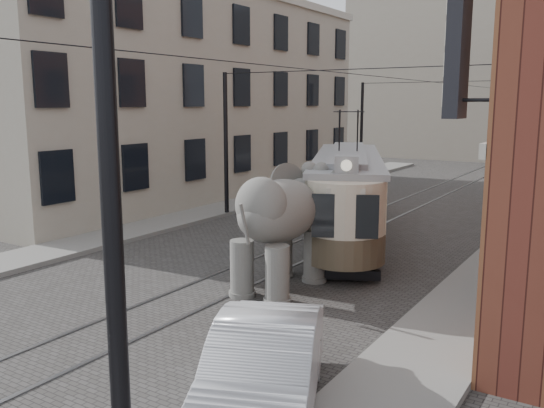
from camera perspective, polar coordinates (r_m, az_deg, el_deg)
The scene contains 10 objects.
ground at distance 16.81m, azimuth -1.45°, elevation -6.47°, with size 120.00×120.00×0.00m, color #3F3C3A.
tram_rails at distance 16.81m, azimuth -1.45°, elevation -6.43°, with size 1.54×80.00×0.02m, color slate, non-canonical shape.
sidewalk_right at distance 14.49m, azimuth 18.96°, elevation -9.43°, with size 2.00×60.00×0.15m, color slate.
sidewalk_left at distance 21.00m, azimuth -16.37°, elevation -3.32°, with size 2.00×60.00×0.15m, color slate.
stucco_building at distance 30.77m, azimuth -8.26°, elevation 10.32°, with size 7.00×24.00×10.00m, color gray.
distant_block at distance 54.18m, azimuth 23.32°, elevation 11.54°, with size 28.00×10.00×14.00m, color gray.
catenary at distance 20.63m, azimuth 5.83°, elevation 5.04°, with size 11.00×30.20×6.00m, color black, non-canonical shape.
tram at distance 20.71m, azimuth 7.48°, elevation 2.93°, with size 2.34×11.34×4.50m, color beige, non-canonical shape.
elephant at distance 14.73m, azimuth 0.78°, elevation -2.47°, with size 2.85×5.17×3.16m, color #5F5D58, non-canonical shape.
parked_car at distance 9.06m, azimuth -0.92°, elevation -16.29°, with size 1.59×4.52×1.49m, color #B4B4B9.
Camera 1 is at (8.99, -13.38, 4.75)m, focal length 38.03 mm.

